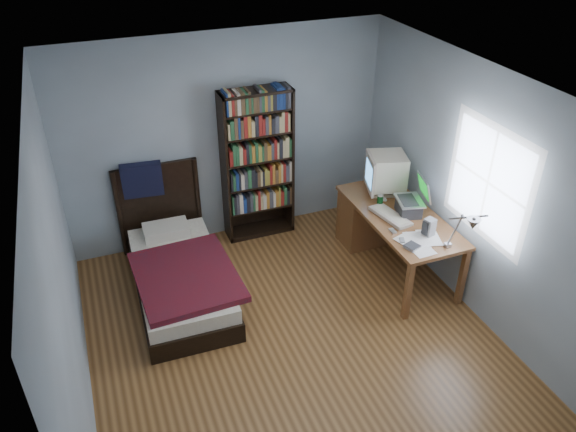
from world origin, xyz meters
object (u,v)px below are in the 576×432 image
object	(u,v)px
desk_lamp	(470,226)
keyboard	(390,216)
laptop	(410,204)
speaker	(429,227)
bookshelf	(258,165)
bed	(178,271)
desk	(377,217)
crt_monitor	(385,172)
soda_can	(380,200)

from	to	relation	value
desk_lamp	keyboard	xyz separation A→B (m)	(-0.13, 1.06, -0.49)
laptop	speaker	bearing A→B (deg)	-96.12
bookshelf	bed	size ratio (longest dim) A/B	0.92
keyboard	speaker	distance (m)	0.48
speaker	bookshelf	distance (m)	2.16
desk_lamp	bed	xyz separation A→B (m)	(-2.37, 1.59, -0.98)
desk	speaker	bearing A→B (deg)	-86.52
laptop	speaker	world-z (taller)	laptop
desk	bookshelf	distance (m)	1.54
crt_monitor	speaker	size ratio (longest dim) A/B	2.74
desk_lamp	soda_can	distance (m)	1.41
soda_can	desk	bearing A→B (deg)	62.77
crt_monitor	laptop	world-z (taller)	crt_monitor
laptop	soda_can	xyz separation A→B (m)	(-0.21, 0.27, -0.06)
desk_lamp	speaker	bearing A→B (deg)	84.57
laptop	keyboard	distance (m)	0.26
crt_monitor	keyboard	distance (m)	0.59
speaker	keyboard	bearing A→B (deg)	97.45
desk_lamp	soda_can	bearing A→B (deg)	94.63
keyboard	soda_can	distance (m)	0.28
desk_lamp	bookshelf	world-z (taller)	bookshelf
desk	bookshelf	xyz separation A→B (m)	(-1.19, 0.83, 0.51)
speaker	bookshelf	bearing A→B (deg)	109.47
desk	soda_can	xyz separation A→B (m)	(-0.11, -0.22, 0.37)
laptop	desk_lamp	world-z (taller)	desk_lamp
crt_monitor	bed	bearing A→B (deg)	179.46
bed	soda_can	bearing A→B (deg)	-6.33
soda_can	keyboard	bearing A→B (deg)	-94.64
laptop	bookshelf	xyz separation A→B (m)	(-1.29, 1.32, 0.09)
desk_lamp	speaker	distance (m)	0.75
desk_lamp	keyboard	size ratio (longest dim) A/B	1.24
laptop	keyboard	size ratio (longest dim) A/B	0.82
keyboard	bed	distance (m)	2.35
crt_monitor	bed	world-z (taller)	crt_monitor
desk	laptop	xyz separation A→B (m)	(0.10, -0.49, 0.43)
laptop	bed	distance (m)	2.60
keyboard	desk_lamp	bearing A→B (deg)	-94.06
keyboard	speaker	size ratio (longest dim) A/B	2.63
bed	desk_lamp	bearing A→B (deg)	-33.76
desk_lamp	bookshelf	size ratio (longest dim) A/B	0.34
laptop	soda_can	distance (m)	0.35
soda_can	bookshelf	world-z (taller)	bookshelf
keyboard	speaker	xyz separation A→B (m)	(0.19, -0.44, 0.08)
laptop	soda_can	world-z (taller)	laptop
desk	laptop	bearing A→B (deg)	-78.06
bookshelf	desk_lamp	bearing A→B (deg)	-63.48
speaker	soda_can	distance (m)	0.73
speaker	desk	bearing A→B (deg)	77.56
keyboard	bookshelf	size ratio (longest dim) A/B	0.27
desk_lamp	bookshelf	xyz separation A→B (m)	(-1.19, 2.38, -0.31)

